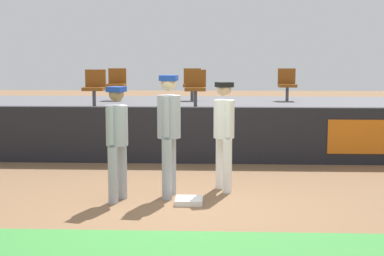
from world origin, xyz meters
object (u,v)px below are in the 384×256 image
(player_runner_visitor, at_px, (169,127))
(seat_back_left, at_px, (117,82))
(seat_back_right, at_px, (287,83))
(player_fielder_home, at_px, (224,128))
(player_coach_visitor, at_px, (117,135))
(first_base, at_px, (189,201))
(seat_front_center, at_px, (196,86))
(seat_back_center, at_px, (192,83))
(seat_front_left, at_px, (95,86))

(player_runner_visitor, bearing_deg, seat_back_left, -156.80)
(player_runner_visitor, bearing_deg, seat_back_right, 163.09)
(player_fielder_home, height_order, player_runner_visitor, player_runner_visitor)
(player_coach_visitor, bearing_deg, player_fielder_home, 131.76)
(player_fielder_home, distance_m, seat_back_left, 6.28)
(first_base, xyz_separation_m, seat_front_center, (-0.08, 4.68, 1.48))
(seat_back_center, bearing_deg, seat_back_left, 179.99)
(seat_back_center, bearing_deg, first_base, -87.89)
(seat_front_center, bearing_deg, seat_front_left, 180.00)
(player_coach_visitor, height_order, seat_back_center, seat_back_center)
(player_runner_visitor, xyz_separation_m, seat_back_left, (-1.90, 6.09, 0.43))
(first_base, height_order, seat_back_center, seat_back_center)
(player_fielder_home, bearing_deg, seat_front_left, -163.31)
(first_base, height_order, seat_back_left, seat_back_left)
(first_base, height_order, seat_back_right, seat_back_right)
(seat_back_right, distance_m, seat_back_left, 4.46)
(player_runner_visitor, height_order, seat_back_center, seat_back_center)
(seat_front_left, bearing_deg, first_base, -62.72)
(first_base, bearing_deg, seat_back_left, 108.96)
(player_fielder_home, distance_m, seat_back_right, 5.90)
(seat_back_center, relative_size, seat_back_left, 1.00)
(seat_back_right, height_order, seat_back_left, same)
(player_runner_visitor, bearing_deg, player_fielder_home, 124.42)
(first_base, height_order, player_coach_visitor, player_coach_visitor)
(seat_front_center, bearing_deg, seat_back_center, 94.99)
(player_coach_visitor, xyz_separation_m, seat_back_left, (-1.15, 6.37, 0.52))
(seat_front_left, bearing_deg, seat_front_center, -0.00)
(seat_back_center, height_order, seat_front_center, same)
(seat_back_left, bearing_deg, player_runner_visitor, -72.66)
(player_runner_visitor, height_order, seat_back_left, seat_back_left)
(player_fielder_home, distance_m, seat_front_left, 4.85)
(seat_front_left, bearing_deg, seat_back_right, 21.19)
(player_coach_visitor, height_order, seat_back_right, seat_back_right)
(player_coach_visitor, distance_m, seat_front_left, 4.79)
(seat_front_center, bearing_deg, seat_back_left, 140.01)
(seat_front_left, bearing_deg, player_fielder_home, -52.52)
(player_fielder_home, xyz_separation_m, seat_front_left, (-2.93, 3.83, 0.50))
(player_fielder_home, xyz_separation_m, seat_front_center, (-0.60, 3.83, 0.50))
(seat_back_left, bearing_deg, player_fielder_home, -63.97)
(seat_back_center, distance_m, seat_front_center, 1.81)
(seat_back_right, relative_size, seat_front_center, 1.00)
(seat_back_center, relative_size, seat_front_center, 1.00)
(seat_back_center, bearing_deg, seat_front_left, -140.40)
(seat_back_center, distance_m, seat_back_left, 1.99)
(seat_back_center, relative_size, seat_front_left, 1.00)
(first_base, height_order, player_runner_visitor, player_runner_visitor)
(seat_front_left, distance_m, seat_front_center, 2.33)
(seat_back_center, bearing_deg, seat_front_center, -85.01)
(player_fielder_home, xyz_separation_m, seat_back_left, (-2.75, 5.63, 0.50))
(seat_back_center, xyz_separation_m, seat_front_left, (-2.18, -1.80, 0.00))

